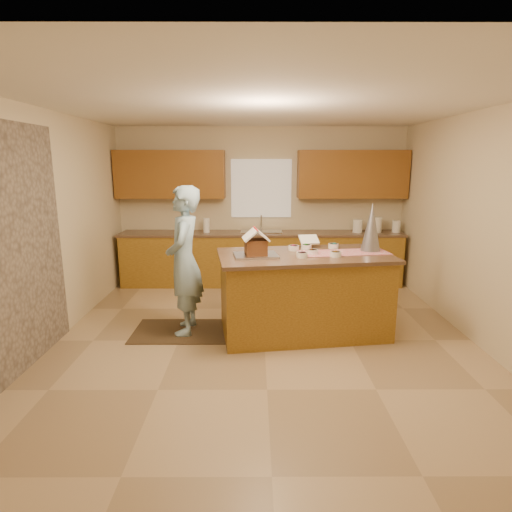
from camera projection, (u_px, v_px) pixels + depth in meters
name	position (u px, v px, depth m)	size (l,w,h in m)	color
floor	(264.00, 340.00, 5.11)	(5.50, 5.50, 0.00)	tan
ceiling	(265.00, 105.00, 4.53)	(5.50, 5.50, 0.00)	silver
wall_back	(261.00, 206.00, 7.51)	(5.50, 5.50, 0.00)	beige
wall_front	(278.00, 315.00, 2.14)	(5.50, 5.50, 0.00)	beige
wall_left	(45.00, 230.00, 4.81)	(5.50, 5.50, 0.00)	beige
wall_right	(484.00, 230.00, 4.83)	(5.50, 5.50, 0.00)	beige
stone_accent	(8.00, 253.00, 4.05)	(2.50, 2.50, 0.00)	gray
window_curtain	(261.00, 189.00, 7.41)	(1.05, 0.03, 1.00)	white
back_counter_base	(261.00, 259.00, 7.41)	(4.80, 0.60, 0.88)	#9F6F20
back_counter_top	(261.00, 233.00, 7.31)	(4.85, 0.63, 0.04)	brown
upper_cabinet_left	(170.00, 174.00, 7.21)	(1.85, 0.35, 0.80)	#8B601D
upper_cabinet_right	(352.00, 174.00, 7.22)	(1.85, 0.35, 0.80)	#8B601D
sink	(261.00, 234.00, 7.31)	(0.70, 0.45, 0.12)	silver
faucet	(261.00, 223.00, 7.45)	(0.03, 0.03, 0.28)	silver
island_base	(303.00, 296.00, 5.25)	(1.98, 0.99, 0.97)	#9F6F20
island_top	(304.00, 256.00, 5.14)	(2.07, 1.08, 0.04)	brown
table_runner	(344.00, 253.00, 5.21)	(1.10, 0.40, 0.01)	#B10C26
baking_tray	(256.00, 255.00, 5.00)	(0.51, 0.37, 0.03)	silver
cookbook	(309.00, 240.00, 5.55)	(0.24, 0.02, 0.20)	white
tinsel_tree	(371.00, 227.00, 5.25)	(0.24, 0.24, 0.61)	#AFB0BC
rug	(183.00, 331.00, 5.38)	(1.24, 0.81, 0.01)	black
boy	(184.00, 261.00, 5.18)	(0.66, 0.44, 1.82)	#8FB5CC
canister_a	(358.00, 226.00, 7.29)	(0.16, 0.16, 0.23)	white
canister_b	(376.00, 225.00, 7.29)	(0.18, 0.18, 0.27)	white
canister_c	(396.00, 226.00, 7.29)	(0.14, 0.14, 0.20)	white
paper_towel	(206.00, 225.00, 7.28)	(0.11, 0.11, 0.25)	white
gingerbread_house	(256.00, 245.00, 4.97)	(0.34, 0.35, 0.31)	brown
candy_bowls	(314.00, 250.00, 5.22)	(0.66, 0.67, 0.06)	orange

